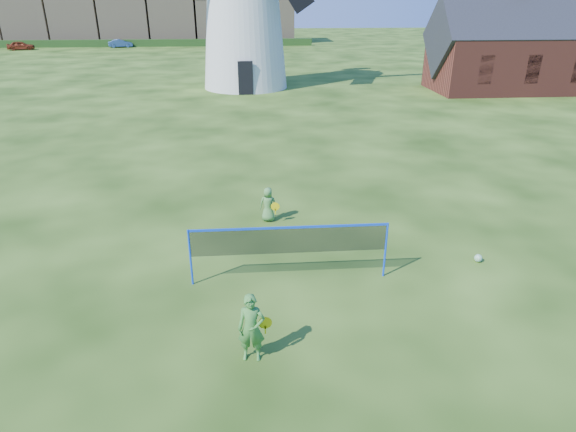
% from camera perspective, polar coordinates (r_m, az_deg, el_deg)
% --- Properties ---
extents(ground, '(220.00, 220.00, 0.00)m').
position_cam_1_polar(ground, '(13.03, -0.71, -6.96)').
color(ground, black).
rests_on(ground, ground).
extents(chapel, '(12.62, 6.12, 10.67)m').
position_cam_1_polar(chapel, '(42.88, 25.08, 17.17)').
color(chapel, brown).
rests_on(chapel, ground).
extents(badminton_net, '(5.05, 0.05, 1.55)m').
position_cam_1_polar(badminton_net, '(12.27, 0.16, -2.96)').
color(badminton_net, blue).
rests_on(badminton_net, ground).
extents(player_girl, '(0.71, 0.41, 1.50)m').
position_cam_1_polar(player_girl, '(9.94, -4.31, -12.97)').
color(player_girl, '#3F8334').
rests_on(player_girl, ground).
extents(player_boy, '(0.67, 0.46, 1.15)m').
position_cam_1_polar(player_boy, '(15.87, -2.33, 1.36)').
color(player_boy, '#4E8942').
rests_on(player_boy, ground).
extents(play_ball, '(0.22, 0.22, 0.22)m').
position_cam_1_polar(play_ball, '(14.60, 21.41, -4.62)').
color(play_ball, green).
rests_on(play_ball, ground).
extents(terraced_houses, '(58.89, 8.40, 8.40)m').
position_cam_1_polar(terraced_houses, '(86.02, -20.88, 21.09)').
color(terraced_houses, tan).
rests_on(terraced_houses, ground).
extents(hedge, '(62.00, 0.80, 1.00)m').
position_cam_1_polar(hedge, '(80.23, -21.06, 18.37)').
color(hedge, '#193814').
rests_on(hedge, ground).
extents(car_left, '(3.71, 2.29, 1.18)m').
position_cam_1_polar(car_left, '(79.94, -28.85, 17.10)').
color(car_left, maroon).
rests_on(car_left, ground).
extents(car_right, '(3.56, 1.97, 1.11)m').
position_cam_1_polar(car_right, '(78.48, -19.04, 18.58)').
color(car_right, navy).
rests_on(car_right, ground).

